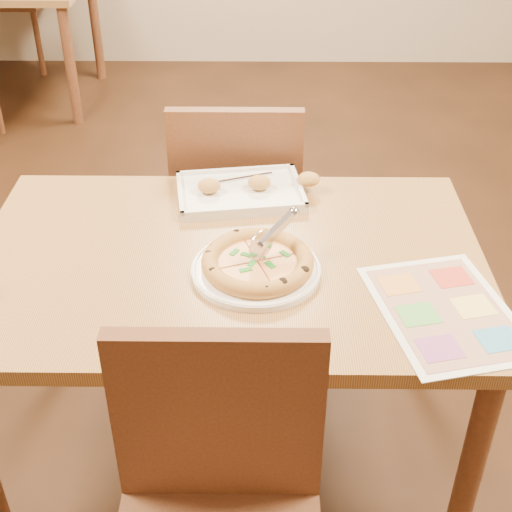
{
  "coord_description": "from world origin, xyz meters",
  "views": [
    {
      "loc": [
        0.09,
        -1.49,
        1.75
      ],
      "look_at": [
        0.07,
        -0.07,
        0.77
      ],
      "focal_mm": 50.0,
      "sensor_mm": 36.0,
      "label": 1
    }
  ],
  "objects_px": {
    "chair_far": "(237,192)",
    "appetizer_tray": "(244,191)",
    "menu": "(446,311)",
    "dining_table": "(229,283)",
    "chair_near": "(217,494)",
    "plate": "(256,270)",
    "pizza": "(258,262)",
    "pizza_cutter": "(272,234)"
  },
  "relations": [
    {
      "from": "chair_far",
      "to": "appetizer_tray",
      "type": "relative_size",
      "value": 1.11
    },
    {
      "from": "chair_far",
      "to": "menu",
      "type": "distance_m",
      "value": 0.98
    },
    {
      "from": "menu",
      "to": "appetizer_tray",
      "type": "bearing_deg",
      "value": 132.08
    },
    {
      "from": "dining_table",
      "to": "chair_far",
      "type": "xyz_separation_m",
      "value": [
        -0.0,
        0.6,
        -0.07
      ]
    },
    {
      "from": "chair_near",
      "to": "plate",
      "type": "bearing_deg",
      "value": 82.42
    },
    {
      "from": "dining_table",
      "to": "pizza",
      "type": "relative_size",
      "value": 4.72
    },
    {
      "from": "chair_near",
      "to": "chair_far",
      "type": "relative_size",
      "value": 1.0
    },
    {
      "from": "plate",
      "to": "pizza",
      "type": "xyz_separation_m",
      "value": [
        0.0,
        0.0,
        0.02
      ]
    },
    {
      "from": "chair_far",
      "to": "appetizer_tray",
      "type": "bearing_deg",
      "value": 96.14
    },
    {
      "from": "chair_far",
      "to": "menu",
      "type": "height_order",
      "value": "chair_far"
    },
    {
      "from": "pizza",
      "to": "menu",
      "type": "bearing_deg",
      "value": -19.09
    },
    {
      "from": "chair_near",
      "to": "appetizer_tray",
      "type": "xyz_separation_m",
      "value": [
        0.03,
        0.91,
        0.17
      ]
    },
    {
      "from": "chair_near",
      "to": "pizza_cutter",
      "type": "height_order",
      "value": "chair_near"
    },
    {
      "from": "chair_far",
      "to": "appetizer_tray",
      "type": "height_order",
      "value": "chair_far"
    },
    {
      "from": "pizza_cutter",
      "to": "appetizer_tray",
      "type": "relative_size",
      "value": 0.29
    },
    {
      "from": "pizza",
      "to": "menu",
      "type": "distance_m",
      "value": 0.46
    },
    {
      "from": "pizza",
      "to": "pizza_cutter",
      "type": "xyz_separation_m",
      "value": [
        0.04,
        0.04,
        0.06
      ]
    },
    {
      "from": "dining_table",
      "to": "pizza",
      "type": "xyz_separation_m",
      "value": [
        0.07,
        -0.07,
        0.12
      ]
    },
    {
      "from": "dining_table",
      "to": "chair_near",
      "type": "distance_m",
      "value": 0.61
    },
    {
      "from": "plate",
      "to": "pizza_cutter",
      "type": "bearing_deg",
      "value": 44.04
    },
    {
      "from": "pizza",
      "to": "appetizer_tray",
      "type": "height_order",
      "value": "appetizer_tray"
    },
    {
      "from": "plate",
      "to": "pizza_cutter",
      "type": "relative_size",
      "value": 2.61
    },
    {
      "from": "chair_near",
      "to": "chair_far",
      "type": "distance_m",
      "value": 1.2
    },
    {
      "from": "pizza",
      "to": "appetizer_tray",
      "type": "relative_size",
      "value": 0.65
    },
    {
      "from": "dining_table",
      "to": "chair_far",
      "type": "relative_size",
      "value": 2.77
    },
    {
      "from": "chair_far",
      "to": "pizza_cutter",
      "type": "distance_m",
      "value": 0.69
    },
    {
      "from": "appetizer_tray",
      "to": "menu",
      "type": "distance_m",
      "value": 0.71
    },
    {
      "from": "plate",
      "to": "dining_table",
      "type": "bearing_deg",
      "value": 134.61
    },
    {
      "from": "pizza_cutter",
      "to": "chair_near",
      "type": "bearing_deg",
      "value": -146.96
    },
    {
      "from": "chair_far",
      "to": "pizza",
      "type": "xyz_separation_m",
      "value": [
        0.07,
        -0.67,
        0.18
      ]
    },
    {
      "from": "pizza_cutter",
      "to": "menu",
      "type": "bearing_deg",
      "value": -71.18
    },
    {
      "from": "chair_far",
      "to": "pizza_cutter",
      "type": "xyz_separation_m",
      "value": [
        0.11,
        -0.64,
        0.24
      ]
    },
    {
      "from": "dining_table",
      "to": "pizza_cutter",
      "type": "height_order",
      "value": "pizza_cutter"
    },
    {
      "from": "chair_far",
      "to": "pizza_cutter",
      "type": "relative_size",
      "value": 3.87
    },
    {
      "from": "pizza_cutter",
      "to": "menu",
      "type": "xyz_separation_m",
      "value": [
        0.4,
        -0.19,
        -0.09
      ]
    },
    {
      "from": "chair_near",
      "to": "plate",
      "type": "relative_size",
      "value": 1.48
    },
    {
      "from": "chair_near",
      "to": "appetizer_tray",
      "type": "height_order",
      "value": "chair_near"
    },
    {
      "from": "chair_far",
      "to": "plate",
      "type": "height_order",
      "value": "chair_far"
    },
    {
      "from": "dining_table",
      "to": "appetizer_tray",
      "type": "height_order",
      "value": "appetizer_tray"
    },
    {
      "from": "chair_near",
      "to": "plate",
      "type": "height_order",
      "value": "chair_near"
    },
    {
      "from": "pizza",
      "to": "chair_near",
      "type": "bearing_deg",
      "value": -97.95
    },
    {
      "from": "chair_near",
      "to": "appetizer_tray",
      "type": "bearing_deg",
      "value": 87.98
    }
  ]
}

